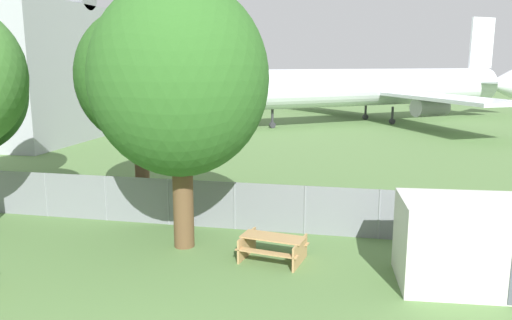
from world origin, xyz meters
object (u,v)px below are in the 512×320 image
object	(u,v)px
portable_cabin	(485,244)
tree_left_of_cabin	(180,80)
picnic_bench_near_cabin	(273,245)
tree_behind_benches	(138,78)
airplane	(370,88)

from	to	relation	value
portable_cabin	tree_left_of_cabin	world-z (taller)	tree_left_of_cabin
picnic_bench_near_cabin	tree_left_of_cabin	bearing A→B (deg)	169.27
picnic_bench_near_cabin	tree_left_of_cabin	distance (m)	5.87
portable_cabin	tree_behind_benches	bearing A→B (deg)	152.93
picnic_bench_near_cabin	tree_behind_benches	xyz separation A→B (m)	(-6.26, 4.48, 4.90)
tree_behind_benches	picnic_bench_near_cabin	bearing A→B (deg)	-35.61
tree_left_of_cabin	tree_behind_benches	distance (m)	5.04
airplane	portable_cabin	distance (m)	38.15
tree_left_of_cabin	picnic_bench_near_cabin	bearing A→B (deg)	-10.73
airplane	tree_left_of_cabin	xyz separation A→B (m)	(-6.51, -36.82, 1.95)
airplane	tree_behind_benches	world-z (taller)	airplane
picnic_bench_near_cabin	tree_behind_benches	size ratio (longest dim) A/B	0.26
tree_behind_benches	tree_left_of_cabin	bearing A→B (deg)	-50.70
tree_behind_benches	airplane	bearing A→B (deg)	73.57
portable_cabin	tree_left_of_cabin	xyz separation A→B (m)	(-8.96, 1.18, 4.26)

